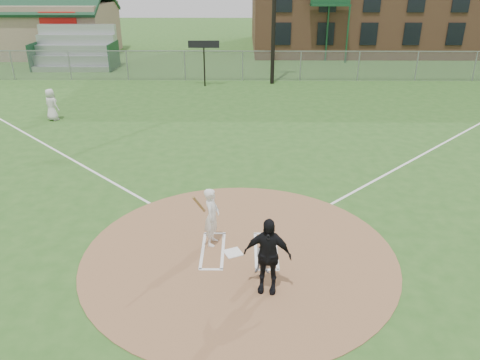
{
  "coord_description": "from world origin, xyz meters",
  "views": [
    {
      "loc": [
        0.12,
        -10.7,
        6.98
      ],
      "look_at": [
        0.0,
        2.0,
        1.3
      ],
      "focal_mm": 35.0,
      "sensor_mm": 36.0,
      "label": 1
    }
  ],
  "objects_px": {
    "batter_at_plate": "(212,217)",
    "catcher": "(264,256)",
    "umpire": "(267,255)",
    "ondeck_player": "(51,105)",
    "home_plate": "(233,253)"
  },
  "relations": [
    {
      "from": "catcher",
      "to": "batter_at_plate",
      "type": "relative_size",
      "value": 0.54
    },
    {
      "from": "home_plate",
      "to": "batter_at_plate",
      "type": "bearing_deg",
      "value": 139.46
    },
    {
      "from": "catcher",
      "to": "umpire",
      "type": "xyz_separation_m",
      "value": [
        0.04,
        -0.68,
        0.48
      ]
    },
    {
      "from": "home_plate",
      "to": "batter_at_plate",
      "type": "height_order",
      "value": "batter_at_plate"
    },
    {
      "from": "home_plate",
      "to": "umpire",
      "type": "height_order",
      "value": "umpire"
    },
    {
      "from": "catcher",
      "to": "umpire",
      "type": "distance_m",
      "value": 0.83
    },
    {
      "from": "home_plate",
      "to": "ondeck_player",
      "type": "height_order",
      "value": "ondeck_player"
    },
    {
      "from": "catcher",
      "to": "batter_at_plate",
      "type": "distance_m",
      "value": 1.98
    },
    {
      "from": "umpire",
      "to": "batter_at_plate",
      "type": "bearing_deg",
      "value": 134.17
    },
    {
      "from": "home_plate",
      "to": "umpire",
      "type": "xyz_separation_m",
      "value": [
        0.83,
        -1.55,
        0.94
      ]
    },
    {
      "from": "home_plate",
      "to": "ondeck_player",
      "type": "bearing_deg",
      "value": 127.51
    },
    {
      "from": "batter_at_plate",
      "to": "catcher",
      "type": "bearing_deg",
      "value": -44.75
    },
    {
      "from": "home_plate",
      "to": "catcher",
      "type": "relative_size",
      "value": 0.46
    },
    {
      "from": "umpire",
      "to": "ondeck_player",
      "type": "distance_m",
      "value": 17.33
    },
    {
      "from": "ondeck_player",
      "to": "batter_at_plate",
      "type": "relative_size",
      "value": 0.9
    }
  ]
}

